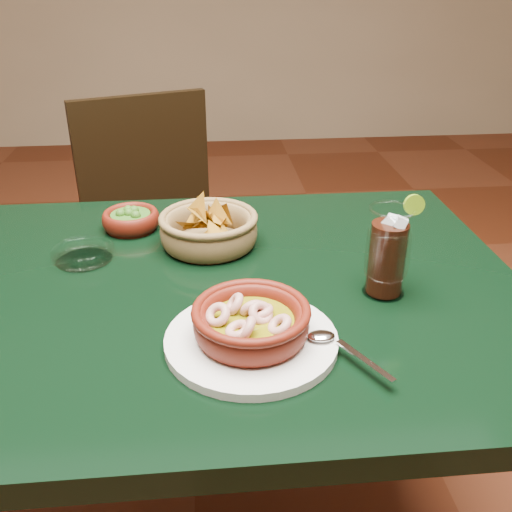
{
  "coord_description": "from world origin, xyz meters",
  "views": [
    {
      "loc": [
        0.06,
        -0.84,
        1.24
      ],
      "look_at": [
        0.14,
        -0.02,
        0.81
      ],
      "focal_mm": 40.0,
      "sensor_mm": 36.0,
      "label": 1
    }
  ],
  "objects": [
    {
      "name": "glass_ashtray",
      "position": [
        -0.17,
        0.11,
        0.76
      ],
      "size": [
        0.12,
        0.12,
        0.03
      ],
      "color": "white",
      "rests_on": "dining_table"
    },
    {
      "name": "cola_drink",
      "position": [
        0.35,
        -0.05,
        0.82
      ],
      "size": [
        0.15,
        0.15,
        0.17
      ],
      "color": "white",
      "rests_on": "dining_table"
    },
    {
      "name": "guacamole_ramekin",
      "position": [
        -0.09,
        0.24,
        0.77
      ],
      "size": [
        0.13,
        0.13,
        0.05
      ],
      "color": "#4C1108",
      "rests_on": "dining_table"
    },
    {
      "name": "dining_table",
      "position": [
        0.0,
        0.0,
        0.65
      ],
      "size": [
        1.2,
        0.8,
        0.75
      ],
      "color": "black",
      "rests_on": "ground"
    },
    {
      "name": "shrimp_plate",
      "position": [
        0.12,
        -0.18,
        0.78
      ],
      "size": [
        0.3,
        0.25,
        0.07
      ],
      "color": "silver",
      "rests_on": "dining_table"
    },
    {
      "name": "dining_chair",
      "position": [
        -0.08,
        0.7,
        0.5
      ],
      "size": [
        0.54,
        0.54,
        0.9
      ],
      "color": "black",
      "rests_on": "ground"
    },
    {
      "name": "chip_basket",
      "position": [
        0.07,
        0.15,
        0.78
      ],
      "size": [
        0.22,
        0.22,
        0.12
      ],
      "color": "olive",
      "rests_on": "dining_table"
    }
  ]
}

